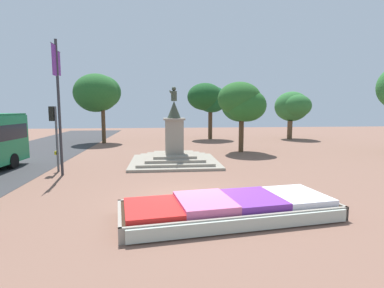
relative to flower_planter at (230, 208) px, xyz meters
name	(u,v)px	position (x,y,z in m)	size (l,w,h in m)	color
ground_plane	(191,200)	(-1.11, 1.96, -0.30)	(86.06, 86.06, 0.00)	brown
flower_planter	(230,208)	(0.00, 0.00, 0.00)	(7.34, 3.58, 0.68)	#38281C
statue_monument	(174,152)	(-1.39, 9.93, 0.44)	(5.58, 5.58, 4.89)	gray
traffic_light_mid_block	(54,127)	(-8.11, 8.02, 2.21)	(0.42, 0.31, 3.64)	#4C5156
banner_pole	(59,101)	(-7.47, 6.94, 3.61)	(0.14, 1.23, 7.01)	#2D2D33
park_tree_far_left	(208,98)	(3.06, 24.54, 4.37)	(4.56, 4.30, 6.34)	#4C3823
park_tree_behind_statue	(293,106)	(12.85, 23.86, 3.44)	(3.90, 4.15, 5.44)	brown
park_tree_street_side	(97,93)	(-8.61, 22.22, 4.74)	(4.61, 4.80, 6.97)	#4C3823
park_tree_mid_canopy	(242,103)	(4.17, 14.21, 3.65)	(3.73, 4.06, 5.60)	#4C3823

